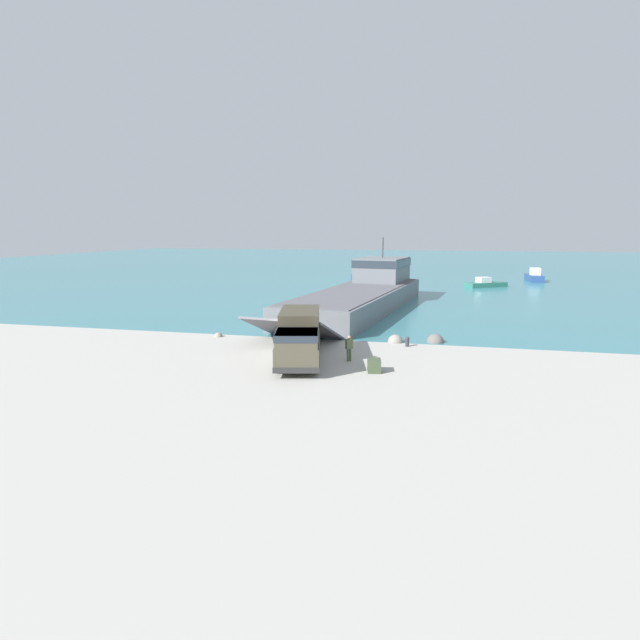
# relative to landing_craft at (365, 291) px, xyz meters

# --- Properties ---
(ground_plane) EXTENTS (240.00, 240.00, 0.00)m
(ground_plane) POSITION_rel_landing_craft_xyz_m (-2.29, -21.42, -1.75)
(ground_plane) COLOR #A8A59E
(water_surface) EXTENTS (240.00, 180.00, 0.01)m
(water_surface) POSITION_rel_landing_craft_xyz_m (-2.29, 73.12, -1.74)
(water_surface) COLOR teal
(water_surface) RESTS_ON ground_plane
(landing_craft) EXTENTS (11.63, 33.61, 7.35)m
(landing_craft) POSITION_rel_landing_craft_xyz_m (0.00, 0.00, 0.00)
(landing_craft) COLOR slate
(landing_craft) RESTS_ON ground_plane
(military_truck) EXTENTS (4.15, 8.00, 3.11)m
(military_truck) POSITION_rel_landing_craft_xyz_m (-0.93, -23.61, -0.16)
(military_truck) COLOR #4C4738
(military_truck) RESTS_ON ground_plane
(soldier_on_ramp) EXTENTS (0.49, 0.47, 1.64)m
(soldier_on_ramp) POSITION_rel_landing_craft_xyz_m (2.10, -22.77, -0.80)
(soldier_on_ramp) COLOR #475638
(soldier_on_ramp) RESTS_ON ground_plane
(moored_boat_a) EXTENTS (2.18, 5.60, 2.25)m
(moored_boat_a) POSITION_rel_landing_craft_xyz_m (23.22, 33.83, -1.00)
(moored_boat_a) COLOR navy
(moored_boat_a) RESTS_ON ground_plane
(moored_boat_b) EXTENTS (2.67, 7.97, 2.00)m
(moored_boat_b) POSITION_rel_landing_craft_xyz_m (-5.71, 33.54, -1.08)
(moored_boat_b) COLOR navy
(moored_boat_b) RESTS_ON ground_plane
(moored_boat_c) EXTENTS (6.25, 4.92, 1.46)m
(moored_boat_c) POSITION_rel_landing_craft_xyz_m (14.66, 23.50, -1.26)
(moored_boat_c) COLOR #2D7060
(moored_boat_c) RESTS_ON ground_plane
(mooring_bollard) EXTENTS (0.31, 0.31, 0.71)m
(mooring_bollard) POSITION_rel_landing_craft_xyz_m (5.47, -17.84, -1.36)
(mooring_bollard) COLOR #333338
(mooring_bollard) RESTS_ON ground_plane
(cargo_crate) EXTENTS (0.90, 1.03, 0.76)m
(cargo_crate) POSITION_rel_landing_craft_xyz_m (3.93, -24.88, -1.36)
(cargo_crate) COLOR #3D4C33
(cargo_crate) RESTS_ON ground_plane
(shoreline_rock_a) EXTENTS (1.28, 1.28, 1.28)m
(shoreline_rock_a) POSITION_rel_landing_craft_xyz_m (7.43, -16.03, -1.75)
(shoreline_rock_a) COLOR #66605B
(shoreline_rock_a) RESTS_ON ground_plane
(shoreline_rock_b) EXTENTS (0.66, 0.66, 0.66)m
(shoreline_rock_b) POSITION_rel_landing_craft_xyz_m (-9.05, -17.71, -1.75)
(shoreline_rock_b) COLOR gray
(shoreline_rock_b) RESTS_ON ground_plane
(shoreline_rock_c) EXTENTS (1.13, 1.13, 1.13)m
(shoreline_rock_c) POSITION_rel_landing_craft_xyz_m (4.55, -16.61, -1.75)
(shoreline_rock_c) COLOR gray
(shoreline_rock_c) RESTS_ON ground_plane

